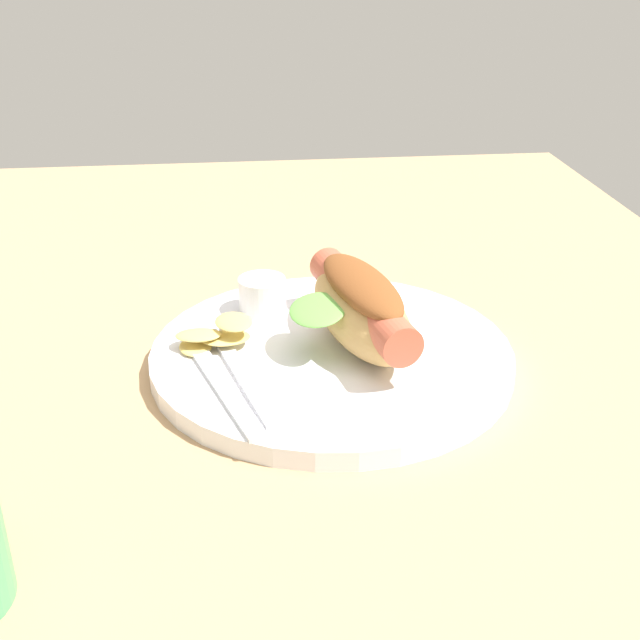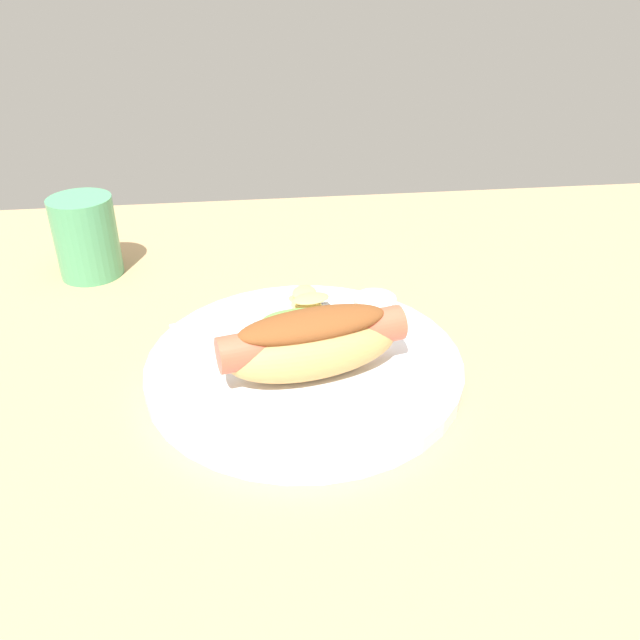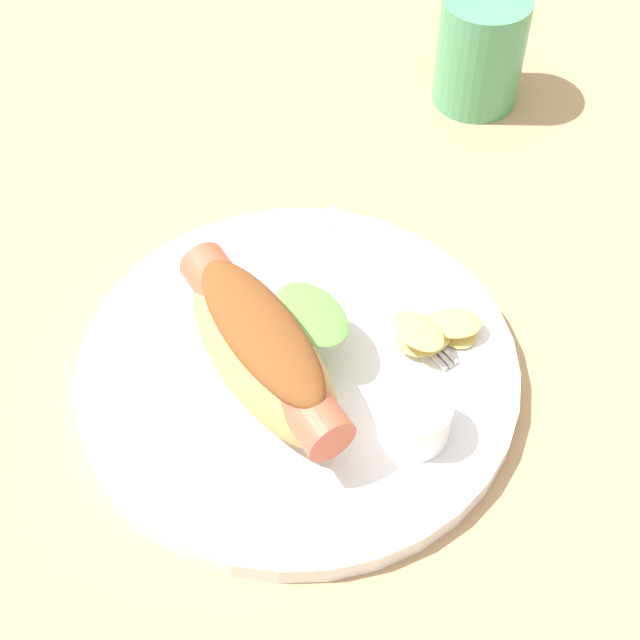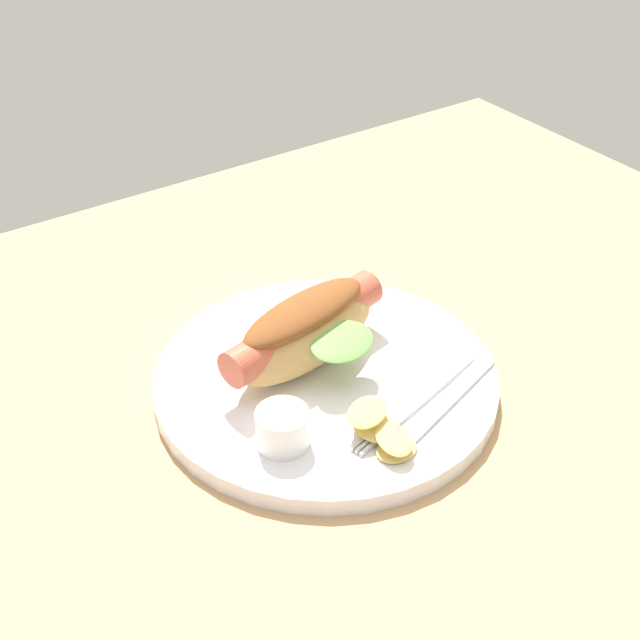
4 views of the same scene
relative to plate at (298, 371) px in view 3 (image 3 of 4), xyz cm
name	(u,v)px [view 3 (image 3 of 4)]	position (x,y,z in cm)	size (l,w,h in cm)	color
ground_plane	(355,417)	(3.67, 2.76, -1.70)	(120.00, 90.00, 1.80)	tan
plate	(298,371)	(0.00, 0.00, 0.00)	(29.55, 29.55, 1.60)	white
hot_dog	(263,348)	(0.52, -2.39, 4.17)	(17.15, 11.04, 6.28)	tan
sauce_ramekin	(417,421)	(7.65, 5.25, 2.36)	(4.19, 4.19, 3.12)	white
fork	(377,289)	(-4.27, 7.33, 1.00)	(15.58, 5.27, 0.40)	silver
knife	(387,267)	(-5.96, 8.73, 0.98)	(14.39, 1.40, 0.36)	silver
chips_pile	(436,330)	(1.18, 9.40, 1.90)	(4.78, 7.19, 2.49)	#DBBF63
drinking_cup	(480,50)	(-23.69, 23.98, 4.06)	(7.39, 7.39, 9.73)	#4C9E6B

